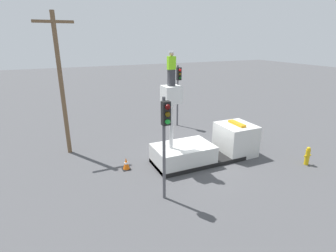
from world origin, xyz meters
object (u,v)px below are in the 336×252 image
worker (171,69)px  traffic_light_pole (165,130)px  traffic_cone_rear (126,164)px  traffic_light_across (178,84)px  bucket_truck (207,147)px  fire_hydrant (307,156)px  utility_pole (61,82)px

worker → traffic_light_pole: (-1.60, -2.84, -2.17)m
traffic_cone_rear → traffic_light_across: bearing=43.3°
worker → traffic_cone_rear: bearing=162.5°
bucket_truck → worker: (-2.42, 0.00, 4.74)m
bucket_truck → fire_hydrant: 5.79m
traffic_light_across → traffic_cone_rear: 8.99m
traffic_light_across → fire_hydrant: traffic_light_across is taller
bucket_truck → traffic_light_across: size_ratio=1.29×
traffic_light_across → fire_hydrant: bearing=-68.9°
worker → traffic_cone_rear: 5.83m
traffic_light_pole → bucket_truck: bearing=35.2°
utility_pole → fire_hydrant: bearing=-31.3°
traffic_light_across → fire_hydrant: (3.68, -9.54, -3.01)m
traffic_light_across → traffic_cone_rear: size_ratio=7.22×
bucket_truck → worker: size_ratio=3.72×
traffic_light_across → fire_hydrant: 10.66m
worker → traffic_light_across: worker is taller
traffic_light_across → utility_pole: utility_pole is taller
worker → traffic_cone_rear: size_ratio=2.51×
bucket_truck → utility_pole: size_ratio=0.76×
traffic_light_across → traffic_cone_rear: bearing=-136.7°
worker → utility_pole: size_ratio=0.20×
bucket_truck → worker: 5.33m
traffic_light_pole → fire_hydrant: bearing=-1.2°
traffic_light_pole → worker: bearing=60.6°
traffic_light_pole → traffic_cone_rear: (-0.84, 3.60, -3.07)m
bucket_truck → traffic_light_across: bearing=79.1°
fire_hydrant → worker: bearing=157.7°
fire_hydrant → traffic_light_pole: bearing=178.8°
traffic_light_pole → fire_hydrant: 9.40m
bucket_truck → utility_pole: utility_pole is taller
fire_hydrant → utility_pole: size_ratio=0.13×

